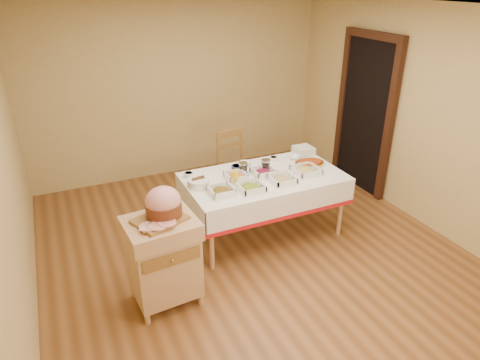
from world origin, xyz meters
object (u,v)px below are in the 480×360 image
at_px(bread_basket, 199,183).
at_px(brass_platter, 309,163).
at_px(mustard_bottle, 235,177).
at_px(ham_on_board, 163,205).
at_px(preserve_jar_left, 243,169).
at_px(plate_stack, 303,150).
at_px(preserve_jar_right, 266,166).
at_px(butcher_cart, 163,257).
at_px(dining_chair, 235,166).
at_px(dining_table, 263,188).

relative_size(bread_basket, brass_platter, 0.64).
relative_size(mustard_bottle, brass_platter, 0.51).
height_order(ham_on_board, brass_platter, ham_on_board).
bearing_deg(ham_on_board, preserve_jar_left, 35.28).
bearing_deg(plate_stack, bread_basket, -168.05).
bearing_deg(preserve_jar_right, preserve_jar_left, 173.96).
distance_m(ham_on_board, bread_basket, 0.94).
xyz_separation_m(butcher_cart, bread_basket, (0.62, 0.75, 0.30)).
bearing_deg(plate_stack, dining_chair, 141.13).
bearing_deg(plate_stack, preserve_jar_right, -159.93).
distance_m(dining_table, mustard_bottle, 0.46).
distance_m(dining_table, preserve_jar_right, 0.28).
bearing_deg(preserve_jar_right, plate_stack, 20.07).
relative_size(dining_chair, brass_platter, 2.54).
relative_size(dining_table, dining_chair, 1.90).
bearing_deg(brass_platter, bread_basket, 179.77).
distance_m(dining_chair, mustard_bottle, 1.15).
height_order(dining_chair, plate_stack, dining_chair).
bearing_deg(mustard_bottle, dining_chair, 66.22).
bearing_deg(dining_chair, plate_stack, -38.87).
xyz_separation_m(preserve_jar_right, mustard_bottle, (-0.47, -0.18, 0.02)).
bearing_deg(mustard_bottle, ham_on_board, -147.82).
relative_size(dining_table, ham_on_board, 4.02).
distance_m(preserve_jar_left, plate_stack, 0.99).
height_order(dining_table, bread_basket, bread_basket).
height_order(preserve_jar_left, preserve_jar_right, same).
bearing_deg(brass_platter, mustard_bottle, -174.51).
bearing_deg(dining_table, bread_basket, 175.92).
bearing_deg(dining_chair, butcher_cart, -131.45).
height_order(preserve_jar_right, bread_basket, preserve_jar_right).
xyz_separation_m(plate_stack, brass_platter, (-0.12, -0.33, -0.03)).
bearing_deg(bread_basket, ham_on_board, -128.93).
relative_size(butcher_cart, ham_on_board, 1.97).
xyz_separation_m(dining_chair, preserve_jar_left, (-0.25, -0.79, 0.33)).
bearing_deg(dining_chair, dining_table, -93.67).
height_order(ham_on_board, preserve_jar_left, ham_on_board).
distance_m(dining_table, preserve_jar_left, 0.33).
bearing_deg(dining_chair, brass_platter, -57.02).
bearing_deg(dining_table, preserve_jar_right, 55.44).
bearing_deg(preserve_jar_right, dining_table, -124.56).
height_order(dining_table, preserve_jar_left, preserve_jar_left).
distance_m(dining_table, plate_stack, 0.89).
bearing_deg(preserve_jar_right, bread_basket, -174.81).
distance_m(butcher_cart, mustard_bottle, 1.25).
xyz_separation_m(preserve_jar_right, plate_stack, (0.68, 0.25, -0.01)).
relative_size(butcher_cart, bread_basket, 3.69).
xyz_separation_m(dining_table, mustard_bottle, (-0.38, -0.05, 0.25)).
xyz_separation_m(preserve_jar_left, mustard_bottle, (-0.19, -0.21, 0.02)).
relative_size(dining_table, bread_basket, 7.53).
distance_m(butcher_cart, brass_platter, 2.20).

